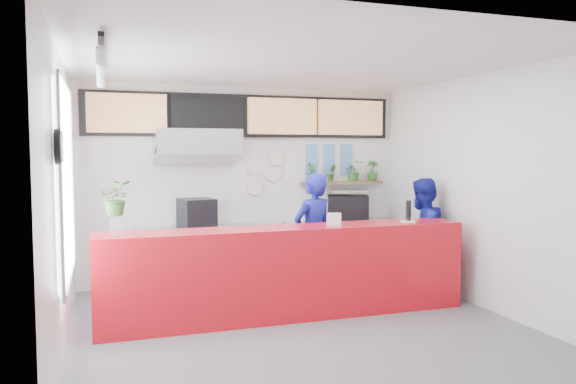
{
  "coord_description": "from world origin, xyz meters",
  "views": [
    {
      "loc": [
        -2.13,
        -5.95,
        2.01
      ],
      "look_at": [
        0.1,
        0.7,
        1.5
      ],
      "focal_mm": 35.0,
      "sensor_mm": 36.0,
      "label": 1
    }
  ],
  "objects": [
    {
      "name": "wall_back",
      "position": [
        0.0,
        2.5,
        1.5
      ],
      "size": [
        5.0,
        0.0,
        5.0
      ],
      "primitive_type": "plane",
      "rotation": [
        1.57,
        0.0,
        0.0
      ],
      "color": "white",
      "rests_on": "ground"
    },
    {
      "name": "menu_board_mid_left",
      "position": [
        -0.59,
        2.38,
        2.55
      ],
      "size": [
        1.1,
        0.1,
        0.55
      ],
      "primitive_type": "cube",
      "color": "black",
      "rests_on": "wall_back"
    },
    {
      "name": "window_frame",
      "position": [
        -2.45,
        0.3,
        1.7
      ],
      "size": [
        0.03,
        2.3,
        2.0
      ],
      "primitive_type": "cube",
      "color": "#B2B5BA",
      "rests_on": "wall_left"
    },
    {
      "name": "herb_b",
      "position": [
        1.41,
        2.4,
        1.66
      ],
      "size": [
        0.16,
        0.13,
        0.28
      ],
      "primitive_type": "imported",
      "rotation": [
        0.0,
        0.0,
        -0.06
      ],
      "color": "#285E21",
      "rests_on": "herb_shelf"
    },
    {
      "name": "photo_frame_a",
      "position": [
        1.1,
        2.48,
        2.0
      ],
      "size": [
        0.2,
        0.02,
        0.25
      ],
      "primitive_type": "cube",
      "color": "#598CBF",
      "rests_on": "wall_back"
    },
    {
      "name": "staff_right",
      "position": [
        2.15,
        0.88,
        0.82
      ],
      "size": [
        0.99,
        0.92,
        1.63
      ],
      "primitive_type": "imported",
      "rotation": [
        0.0,
        0.0,
        3.63
      ],
      "color": "navy",
      "rests_on": "ground"
    },
    {
      "name": "basil_vase",
      "position": [
        -1.97,
        0.32,
        1.51
      ],
      "size": [
        0.35,
        0.3,
        0.38
      ],
      "primitive_type": "imported",
      "rotation": [
        0.0,
        0.0,
        -0.0
      ],
      "color": "#285E21",
      "rests_on": "glass_vase"
    },
    {
      "name": "cream_band",
      "position": [
        0.0,
        2.49,
        2.6
      ],
      "size": [
        5.0,
        0.02,
        0.8
      ],
      "primitive_type": "cube",
      "color": "beige",
      "rests_on": "wall_back"
    },
    {
      "name": "herb_d",
      "position": [
        2.15,
        2.4,
        1.69
      ],
      "size": [
        0.2,
        0.18,
        0.33
      ],
      "primitive_type": "imported",
      "rotation": [
        0.0,
        0.0,
        -0.05
      ],
      "color": "#285E21",
      "rests_on": "herb_shelf"
    },
    {
      "name": "staff_center",
      "position": [
        0.57,
        1.05,
        0.86
      ],
      "size": [
        0.73,
        0.61,
        1.72
      ],
      "primitive_type": "imported",
      "rotation": [
        0.0,
        0.0,
        3.5
      ],
      "color": "navy",
      "rests_on": "ground"
    },
    {
      "name": "dec_plate_c",
      "position": [
        0.15,
        2.47,
        1.45
      ],
      "size": [
        0.24,
        0.03,
        0.24
      ],
      "primitive_type": "cylinder",
      "rotation": [
        1.57,
        0.0,
        0.0
      ],
      "color": "silver",
      "rests_on": "wall_back"
    },
    {
      "name": "menu_board_far_left",
      "position": [
        -1.75,
        2.38,
        2.55
      ],
      "size": [
        1.1,
        0.1,
        0.55
      ],
      "primitive_type": "cube",
      "color": "tan",
      "rests_on": "wall_back"
    },
    {
      "name": "espresso_tray",
      "position": [
        1.61,
        2.2,
        1.38
      ],
      "size": [
        0.64,
        0.51,
        0.05
      ],
      "primitive_type": "cube",
      "rotation": [
        0.0,
        0.0,
        -0.22
      ],
      "color": "#A5A7AC",
      "rests_on": "espresso_machine"
    },
    {
      "name": "espresso_machine",
      "position": [
        1.61,
        2.2,
        1.1
      ],
      "size": [
        0.75,
        0.65,
        0.41
      ],
      "primitive_type": "cube",
      "rotation": [
        0.0,
        0.0,
        -0.36
      ],
      "color": "black",
      "rests_on": "right_bench"
    },
    {
      "name": "white_plate",
      "position": [
        1.63,
        0.38,
        1.11
      ],
      "size": [
        0.26,
        0.26,
        0.01
      ],
      "primitive_type": "cylinder",
      "rotation": [
        0.0,
        0.0,
        0.44
      ],
      "color": "silver",
      "rests_on": "service_counter"
    },
    {
      "name": "photo_frame_e",
      "position": [
        1.4,
        2.48,
        1.75
      ],
      "size": [
        0.2,
        0.02,
        0.25
      ],
      "primitive_type": "cube",
      "color": "#598CBF",
      "rests_on": "wall_back"
    },
    {
      "name": "menu_board_mid_right",
      "position": [
        0.57,
        2.38,
        2.55
      ],
      "size": [
        1.1,
        0.1,
        0.55
      ],
      "primitive_type": "cube",
      "color": "tan",
      "rests_on": "wall_back"
    },
    {
      "name": "extraction_hood",
      "position": [
        -0.8,
        2.15,
        2.15
      ],
      "size": [
        1.2,
        0.7,
        0.35
      ],
      "primitive_type": "cube",
      "color": "#B2B5BA",
      "rests_on": "ceiling"
    },
    {
      "name": "photo_frame_f",
      "position": [
        1.7,
        2.48,
        1.75
      ],
      "size": [
        0.2,
        0.02,
        0.25
      ],
      "primitive_type": "cube",
      "color": "#598CBF",
      "rests_on": "wall_back"
    },
    {
      "name": "window_pane",
      "position": [
        -2.47,
        0.3,
        1.7
      ],
      "size": [
        0.04,
        2.2,
        1.9
      ],
      "primitive_type": "cube",
      "color": "silver",
      "rests_on": "wall_left"
    },
    {
      "name": "wall_clock_rim",
      "position": [
        -2.46,
        -0.9,
        2.05
      ],
      "size": [
        0.05,
        0.3,
        0.3
      ],
      "primitive_type": "cylinder",
      "rotation": [
        0.0,
        1.57,
        0.0
      ],
      "color": "black",
      "rests_on": "wall_left"
    },
    {
      "name": "service_counter",
      "position": [
        0.0,
        0.4,
        0.55
      ],
      "size": [
        4.5,
        0.6,
        1.1
      ],
      "primitive_type": "cube",
      "color": "red",
      "rests_on": "ground"
    },
    {
      "name": "photo_frame_c",
      "position": [
        1.7,
        2.48,
        2.0
      ],
      "size": [
        0.2,
        0.02,
        0.25
      ],
      "primitive_type": "cube",
      "color": "#598CBF",
      "rests_on": "wall_back"
    },
    {
      "name": "dec_plate_a",
      "position": [
        0.15,
        2.47,
        1.75
      ],
      "size": [
        0.24,
        0.03,
        0.24
      ],
      "primitive_type": "cylinder",
      "rotation": [
        1.57,
        0.0,
        0.0
      ],
      "color": "silver",
      "rests_on": "wall_back"
    },
    {
      "name": "prep_bench",
      "position": [
        -0.8,
        2.2,
        0.45
      ],
      "size": [
        1.8,
        0.6,
        0.9
      ],
      "primitive_type": "cube",
      "color": "#B2B5BA",
      "rests_on": "ground"
    },
    {
      "name": "herb_shelf",
      "position": [
        1.6,
        2.4,
        1.5
      ],
      "size": [
        1.4,
        0.18,
        0.04
      ],
      "primitive_type": "cube",
      "color": "brown",
      "rests_on": "wall_back"
    },
    {
      "name": "ceiling",
      "position": [
        0.0,
        0.0,
        3.0
      ],
      "size": [
        5.0,
        5.0,
        0.0
      ],
      "primitive_type": "plane",
      "rotation": [
        3.14,
        0.0,
        0.0
      ],
      "color": "silver"
    },
    {
      "name": "wall_left",
      "position": [
        -2.5,
        0.0,
        1.5
      ],
      "size": [
        0.0,
        5.0,
        5.0
      ],
      "primitive_type": "plane",
      "rotation": [
        1.57,
        0.0,
        1.57
      ],
      "color": "white",
      "rests_on": "ground"
    },
    {
      "name": "herb_c",
      "position": [
        1.8,
        2.4,
        1.69
      ],
      "size": [
        0.32,
        0.28,
        0.33
      ],
      "primitive_type": "imported",
      "rotation": [
        0.0,
        0.0,
        0.06
      ],
      "color": "#285E21",
      "rests_on": "herb_shelf"
    },
    {
      "name": "pepper_mill",
      "position": [
        1.63,
        0.38,
        1.25
      ],
      "size": [
        0.08,
        0.08,
        0.26
      ],
      "primitive_type": "cylinder",
      "rotation": [
        0.0,
        0.0,
        0.21
      ],
      "color": "black",
      "rests_on": "white_plate"
    },
    {
      "name": "glass_vase",
      "position": [
        -1.97,
        0.32,
        1.19
      ],
      "size": [
        0.17,
        0.17,
        0.19
      ],
      "primitive_type": "cylinder",
      "rotation": [
        0.0,
        0.0,
        -0.08
      ],
      "color": "silver",
      "rests_on": "service_counter"
    },
    {
      "name": "napkin_holder",
      "position": [
        0.58,
        0.36,
        1.18
      ],
      "size": [
        0.2,
        0.16,
        0.15
      ],
      "primitive_type": "cube",
      "rotation": [
        0.0,
        0.0,
        -0.33
      ],
      "color": "silver",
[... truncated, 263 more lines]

